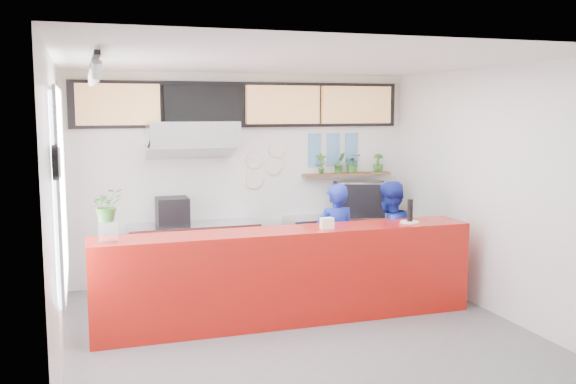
{
  "coord_description": "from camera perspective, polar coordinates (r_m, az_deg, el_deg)",
  "views": [
    {
      "loc": [
        -2.26,
        -6.56,
        2.5
      ],
      "look_at": [
        0.1,
        0.7,
        1.5
      ],
      "focal_mm": 40.0,
      "sensor_mm": 36.0,
      "label": 1
    }
  ],
  "objects": [
    {
      "name": "espresso_machine",
      "position": [
        9.72,
        6.31,
        -0.59
      ],
      "size": [
        0.92,
        0.81,
        0.49
      ],
      "primitive_type": "cube",
      "rotation": [
        0.0,
        0.0,
        -0.41
      ],
      "color": "black",
      "rests_on": "right_bench"
    },
    {
      "name": "extraction_hood",
      "position": [
        8.84,
        -8.52,
        5.11
      ],
      "size": [
        1.2,
        0.7,
        0.35
      ],
      "primitive_type": "cube",
      "color": "#B2B5BA",
      "rests_on": "ceiling"
    },
    {
      "name": "track_rail",
      "position": [
        6.58,
        -16.88,
        10.98
      ],
      "size": [
        0.05,
        2.4,
        0.04
      ],
      "primitive_type": "cube",
      "color": "black",
      "rests_on": "ceiling"
    },
    {
      "name": "wall_clock_face",
      "position": [
        5.68,
        -19.66,
        2.48
      ],
      "size": [
        0.02,
        0.26,
        0.26
      ],
      "primitive_type": "cylinder",
      "rotation": [
        0.0,
        1.57,
        0.0
      ],
      "color": "white",
      "rests_on": "wall_left"
    },
    {
      "name": "herb_a",
      "position": [
        9.64,
        2.95,
        2.55
      ],
      "size": [
        0.18,
        0.14,
        0.31
      ],
      "primitive_type": "imported",
      "rotation": [
        0.0,
        0.0,
        -0.19
      ],
      "color": "#346E26",
      "rests_on": "herb_shelf"
    },
    {
      "name": "espresso_tray",
      "position": [
        9.69,
        6.33,
        0.78
      ],
      "size": [
        0.79,
        0.66,
        0.06
      ],
      "primitive_type": "cube",
      "rotation": [
        0.0,
        0.0,
        -0.33
      ],
      "color": "silver",
      "rests_on": "espresso_machine"
    },
    {
      "name": "wall_left",
      "position": [
        6.64,
        -19.86,
        -1.65
      ],
      "size": [
        0.0,
        5.0,
        5.0
      ],
      "primitive_type": "plane",
      "rotation": [
        1.57,
        0.0,
        1.57
      ],
      "color": "white",
      "rests_on": "ground"
    },
    {
      "name": "dec_plate_c",
      "position": [
        9.41,
        -3.05,
        1.04
      ],
      "size": [
        0.24,
        0.03,
        0.24
      ],
      "primitive_type": "cylinder",
      "rotation": [
        1.57,
        0.0,
        0.0
      ],
      "color": "silver",
      "rests_on": "wall_back"
    },
    {
      "name": "staff_right",
      "position": [
        8.59,
        8.9,
        -4.21
      ],
      "size": [
        0.9,
        0.79,
        1.55
      ],
      "primitive_type": "imported",
      "rotation": [
        0.0,
        0.0,
        3.46
      ],
      "color": "#162698",
      "rests_on": "ground"
    },
    {
      "name": "photo_frame_c",
      "position": [
        9.89,
        5.65,
        4.52
      ],
      "size": [
        0.2,
        0.02,
        0.25
      ],
      "primitive_type": "cube",
      "color": "#598CBF",
      "rests_on": "wall_back"
    },
    {
      "name": "soffit",
      "position": [
        9.3,
        -3.98,
        7.75
      ],
      "size": [
        4.8,
        0.04,
        0.65
      ],
      "primitive_type": "cube",
      "color": "black",
      "rests_on": "wall_back"
    },
    {
      "name": "dec_plate_d",
      "position": [
        9.47,
        -1.02,
        3.82
      ],
      "size": [
        0.24,
        0.03,
        0.24
      ],
      "primitive_type": "cylinder",
      "rotation": [
        1.57,
        0.0,
        0.0
      ],
      "color": "silver",
      "rests_on": "wall_back"
    },
    {
      "name": "menu_board_mid_right",
      "position": [
        9.38,
        -0.45,
        7.76
      ],
      "size": [
        1.1,
        0.1,
        0.55
      ],
      "primitive_type": "cube",
      "color": "tan",
      "rests_on": "wall_back"
    },
    {
      "name": "basil_vase",
      "position": [
        6.95,
        -15.79,
        -1.13
      ],
      "size": [
        0.39,
        0.37,
        0.35
      ],
      "primitive_type": "imported",
      "rotation": [
        0.0,
        0.0,
        0.35
      ],
      "color": "#346E26",
      "rests_on": "glass_vase"
    },
    {
      "name": "dec_plate_b",
      "position": [
        9.47,
        -1.3,
        2.31
      ],
      "size": [
        0.24,
        0.03,
        0.24
      ],
      "primitive_type": "cylinder",
      "rotation": [
        1.57,
        0.0,
        0.0
      ],
      "color": "silver",
      "rests_on": "wall_back"
    },
    {
      "name": "pepper_mill",
      "position": [
        8.02,
        10.79,
        -1.61
      ],
      "size": [
        0.07,
        0.07,
        0.28
      ],
      "primitive_type": "cylinder",
      "rotation": [
        0.0,
        0.0,
        0.0
      ],
      "color": "black",
      "rests_on": "white_plate"
    },
    {
      "name": "panini_oven",
      "position": [
        8.95,
        -10.23,
        -1.71
      ],
      "size": [
        0.43,
        0.43,
        0.38
      ],
      "primitive_type": "cube",
      "rotation": [
        0.0,
        0.0,
        -0.0
      ],
      "color": "black",
      "rests_on": "prep_bench"
    },
    {
      "name": "herb_d",
      "position": [
        10.01,
        8.01,
        2.59
      ],
      "size": [
        0.2,
        0.19,
        0.29
      ],
      "primitive_type": "imported",
      "rotation": [
        0.0,
        0.0,
        -0.36
      ],
      "color": "#346E26",
      "rests_on": "herb_shelf"
    },
    {
      "name": "menu_board_mid_left",
      "position": [
        9.1,
        -7.5,
        7.71
      ],
      "size": [
        1.1,
        0.1,
        0.55
      ],
      "primitive_type": "cube",
      "color": "black",
      "rests_on": "wall_back"
    },
    {
      "name": "dec_plate_a",
      "position": [
        9.38,
        -3.06,
        2.86
      ],
      "size": [
        0.24,
        0.03,
        0.24
      ],
      "primitive_type": "cylinder",
      "rotation": [
        1.57,
        0.0,
        0.0
      ],
      "color": "silver",
      "rests_on": "wall_back"
    },
    {
      "name": "service_counter",
      "position": [
        7.58,
        -0.02,
        -7.45
      ],
      "size": [
        4.5,
        0.6,
        1.1
      ],
      "primitive_type": "cube",
      "color": "#B0140C",
      "rests_on": "ground"
    },
    {
      "name": "glass_vase",
      "position": [
        7.0,
        -15.71,
        -3.34
      ],
      "size": [
        0.23,
        0.23,
        0.25
      ],
      "primitive_type": "cylinder",
      "rotation": [
        0.0,
        0.0,
        0.16
      ],
      "color": "white",
      "rests_on": "service_counter"
    },
    {
      "name": "staff_center",
      "position": [
        8.37,
        4.21,
        -4.48
      ],
      "size": [
        0.6,
        0.42,
        1.54
      ],
      "primitive_type": "imported",
      "rotation": [
        0.0,
        0.0,
        3.23
      ],
      "color": "#162698",
      "rests_on": "ground"
    },
    {
      "name": "photo_frame_e",
      "position": [
        9.79,
        4.02,
        3.04
      ],
      "size": [
        0.2,
        0.02,
        0.25
      ],
      "primitive_type": "cube",
      "color": "#598CBF",
      "rests_on": "wall_back"
    },
    {
      "name": "hood_lip",
      "position": [
        8.85,
        -8.49,
        3.81
      ],
      "size": [
        1.2,
        0.69,
        0.31
      ],
      "primitive_type": "cube",
      "rotation": [
        -0.35,
        0.0,
        0.0
      ],
      "color": "#B2B5BA",
      "rests_on": "ceiling"
    },
    {
      "name": "ceiling",
      "position": [
        6.96,
        1.02,
        11.58
      ],
      "size": [
        5.0,
        5.0,
        0.0
      ],
      "primitive_type": "plane",
      "rotation": [
        3.14,
        0.0,
        0.0
      ],
      "color": "silver"
    },
    {
      "name": "menu_board_far_right",
      "position": [
        9.8,
        6.09,
        7.71
      ],
      "size": [
        1.1,
        0.1,
        0.55
      ],
      "primitive_type": "cube",
      "color": "tan",
      "rests_on": "wall_back"
    },
    {
      "name": "napkin_holder",
      "position": [
        7.52,
        3.48,
        -2.79
      ],
      "size": [
        0.15,
        0.1,
        0.13
      ],
      "primitive_type": "cube",
      "rotation": [
        0.0,
        0.0,
        0.05
      ],
      "color": "white",
      "rests_on": "service_counter"
    },
    {
      "name": "herb_shelf",
      "position": [
        9.81,
        5.26,
        1.58
      ],
      "size": [
        1.4,
        0.18,
        0.04
      ],
      "primitive_type": "cube",
      "color": "brown",
      "rests_on": "wall_back"
    },
    {
      "name": "prep_bench",
      "position": [
        9.12,
        -8.37,
        -5.62
      ],
      "size": [
        1.8,
        0.6,
        0.9
      ],
      "primitive_type": "cube",
      "color": "#B2B5BA",
      "rests_on": "ground"
    },
    {
      "name": "wall_right",
      "position": [
        8.17,
        17.81,
        0.07
      ],
      "size": [
        0.0,
        5.0,
        5.0
      ],
      "primitive_type": "plane",
      "rotation": [
        1.57,
        0.0,
        -1.57
      ],
      "color": "white",
      "rests_on": "ground"
    },
    {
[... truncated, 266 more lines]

